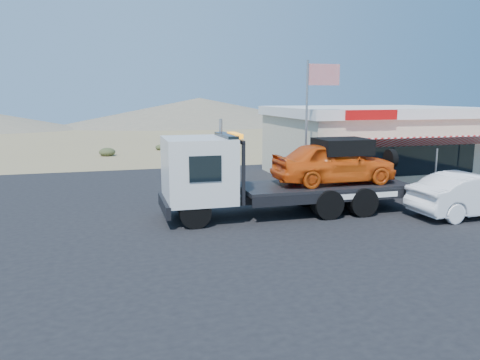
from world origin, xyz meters
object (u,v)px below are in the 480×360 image
Objects in this scene: tow_truck at (281,171)px; jerky_store at (369,142)px; flagpole at (312,114)px; white_sedan at (474,194)px.

jerky_store reaches higher than tow_truck.
tow_truck is 1.58× the size of flagpole.
jerky_store is at bearing -7.43° from white_sedan.
tow_truck is at bearing -134.38° from flagpole.
tow_truck reaches higher than white_sedan.
flagpole is (2.20, 2.25, 2.06)m from tow_truck.
white_sedan is (6.95, -2.22, -0.86)m from tow_truck.
jerky_store reaches higher than white_sedan.
white_sedan is 7.15m from flagpole.
jerky_store is (7.76, 6.72, 0.29)m from tow_truck.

